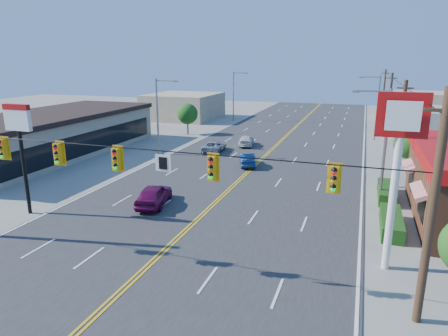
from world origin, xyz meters
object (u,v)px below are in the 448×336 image
(car_blue, at_px, (247,160))
(kfc_pylon, at_px, (399,147))
(car_magenta, at_px, (154,196))
(pizza_hut_sign, at_px, (20,136))
(signal_span, at_px, (138,173))
(car_white, at_px, (246,141))
(car_silver, at_px, (214,147))

(car_blue, bearing_deg, kfc_pylon, 105.82)
(car_magenta, height_order, car_blue, car_magenta)
(pizza_hut_sign, bearing_deg, signal_span, -20.19)
(kfc_pylon, distance_m, car_white, 29.54)
(pizza_hut_sign, height_order, car_silver, pizza_hut_sign)
(signal_span, relative_size, car_blue, 6.48)
(car_silver, bearing_deg, car_blue, 132.70)
(signal_span, relative_size, pizza_hut_sign, 3.55)
(kfc_pylon, distance_m, car_magenta, 16.30)
(signal_span, bearing_deg, car_white, 96.33)
(signal_span, bearing_deg, car_blue, 91.63)
(signal_span, height_order, car_white, signal_span)
(signal_span, xyz_separation_m, kfc_pylon, (11.12, 4.00, 1.16))
(car_white, xyz_separation_m, car_silver, (-2.48, -4.12, 0.01))
(kfc_pylon, height_order, car_blue, kfc_pylon)
(signal_span, bearing_deg, car_magenta, 115.27)
(pizza_hut_sign, xyz_separation_m, car_white, (7.64, 25.23, -4.60))
(kfc_pylon, height_order, pizza_hut_sign, kfc_pylon)
(kfc_pylon, bearing_deg, car_blue, 125.50)
(kfc_pylon, xyz_separation_m, car_white, (-14.36, 25.23, -5.46))
(car_magenta, bearing_deg, car_silver, -95.16)
(car_magenta, bearing_deg, car_blue, -116.07)
(pizza_hut_sign, relative_size, car_white, 1.70)
(car_blue, bearing_deg, car_magenta, 55.92)
(pizza_hut_sign, distance_m, car_blue, 19.90)
(signal_span, xyz_separation_m, pizza_hut_sign, (-10.88, 4.00, 0.30))
(car_white, bearing_deg, car_magenta, 77.43)
(kfc_pylon, distance_m, car_silver, 27.55)
(pizza_hut_sign, distance_m, car_white, 26.76)
(car_blue, relative_size, car_silver, 0.87)
(car_magenta, height_order, car_silver, car_magenta)
(kfc_pylon, bearing_deg, car_white, 119.65)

